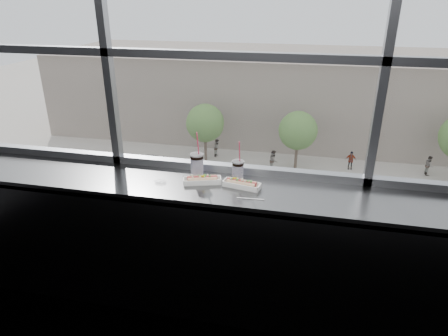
% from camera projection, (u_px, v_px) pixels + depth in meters
% --- Properties ---
extents(wall_back_lower, '(6.00, 0.00, 6.00)m').
position_uv_depth(wall_back_lower, '(234.00, 231.00, 3.40)').
color(wall_back_lower, black).
rests_on(wall_back_lower, ground).
extents(window_glass, '(6.00, 0.00, 6.00)m').
position_uv_depth(window_glass, '(238.00, 10.00, 2.71)').
color(window_glass, silver).
rests_on(window_glass, ground).
extents(window_mullions, '(6.00, 0.08, 2.40)m').
position_uv_depth(window_mullions, '(237.00, 10.00, 2.69)').
color(window_mullions, gray).
rests_on(window_mullions, ground).
extents(counter, '(6.00, 0.55, 0.06)m').
position_uv_depth(counter, '(228.00, 191.00, 2.94)').
color(counter, slate).
rests_on(counter, ground).
extents(counter_fascia, '(6.00, 0.04, 1.04)m').
position_uv_depth(counter_fascia, '(220.00, 269.00, 2.92)').
color(counter_fascia, slate).
rests_on(counter_fascia, ground).
extents(hotdog_tray_left, '(0.30, 0.17, 0.07)m').
position_uv_depth(hotdog_tray_left, '(202.00, 180.00, 2.98)').
color(hotdog_tray_left, white).
rests_on(hotdog_tray_left, counter).
extents(hotdog_tray_right, '(0.29, 0.14, 0.07)m').
position_uv_depth(hotdog_tray_right, '(242.00, 184.00, 2.91)').
color(hotdog_tray_right, white).
rests_on(hotdog_tray_right, counter).
extents(soda_cup_left, '(0.10, 0.10, 0.38)m').
position_uv_depth(soda_cup_left, '(197.00, 165.00, 3.02)').
color(soda_cup_left, white).
rests_on(soda_cup_left, counter).
extents(soda_cup_right, '(0.09, 0.09, 0.34)m').
position_uv_depth(soda_cup_right, '(238.00, 171.00, 2.95)').
color(soda_cup_right, white).
rests_on(soda_cup_right, counter).
extents(loose_straw, '(0.19, 0.02, 0.01)m').
position_uv_depth(loose_straw, '(250.00, 199.00, 2.76)').
color(loose_straw, white).
rests_on(loose_straw, counter).
extents(wrapper, '(0.10, 0.07, 0.02)m').
position_uv_depth(wrapper, '(160.00, 181.00, 2.99)').
color(wrapper, silver).
rests_on(wrapper, counter).
extents(plaza_ground, '(120.00, 120.00, 0.00)m').
position_uv_depth(plaza_ground, '(304.00, 117.00, 46.92)').
color(plaza_ground, '#B7AEA2').
rests_on(plaza_ground, ground).
extents(street_asphalt, '(80.00, 10.00, 0.06)m').
position_uv_depth(street_asphalt, '(292.00, 217.00, 25.91)').
color(street_asphalt, black).
rests_on(street_asphalt, plaza_ground).
extents(far_sidewalk, '(80.00, 6.00, 0.04)m').
position_uv_depth(far_sidewalk, '(298.00, 169.00, 33.06)').
color(far_sidewalk, '#B7AEA2').
rests_on(far_sidewalk, plaza_ground).
extents(far_building, '(50.00, 14.00, 8.00)m').
position_uv_depth(far_building, '(306.00, 94.00, 40.39)').
color(far_building, gray).
rests_on(far_building, plaza_ground).
extents(car_far_a, '(3.14, 6.48, 2.09)m').
position_uv_depth(car_far_a, '(155.00, 164.00, 31.22)').
color(car_far_a, black).
rests_on(car_far_a, street_asphalt).
extents(car_near_a, '(2.98, 6.16, 1.99)m').
position_uv_depth(car_near_a, '(83.00, 213.00, 24.38)').
color(car_near_a, gray).
rests_on(car_near_a, street_asphalt).
extents(car_near_c, '(2.99, 5.94, 1.90)m').
position_uv_depth(car_near_c, '(257.00, 234.00, 22.29)').
color(car_near_c, '#B73143').
rests_on(car_near_c, street_asphalt).
extents(car_near_b, '(3.04, 6.71, 2.20)m').
position_uv_depth(car_near_b, '(158.00, 220.00, 23.38)').
color(car_near_b, black).
rests_on(car_near_b, street_asphalt).
extents(pedestrian_d, '(0.62, 0.83, 1.87)m').
position_uv_depth(pedestrian_d, '(429.00, 164.00, 31.58)').
color(pedestrian_d, '#66605B').
rests_on(pedestrian_d, far_sidewalk).
extents(pedestrian_b, '(0.69, 0.92, 2.07)m').
position_uv_depth(pedestrian_b, '(274.00, 158.00, 32.30)').
color(pedestrian_b, '#66605B').
rests_on(pedestrian_b, far_sidewalk).
extents(pedestrian_c, '(0.83, 0.62, 1.86)m').
position_uv_depth(pedestrian_c, '(351.00, 158.00, 32.57)').
color(pedestrian_c, '#66605B').
rests_on(pedestrian_c, far_sidewalk).
extents(pedestrian_a, '(0.63, 0.84, 1.89)m').
position_uv_depth(pedestrian_a, '(217.00, 146.00, 35.15)').
color(pedestrian_a, '#66605B').
rests_on(pedestrian_a, far_sidewalk).
extents(tree_left, '(3.22, 3.22, 5.03)m').
position_uv_depth(tree_left, '(205.00, 123.00, 33.25)').
color(tree_left, '#47382B').
rests_on(tree_left, far_sidewalk).
extents(tree_center, '(3.12, 3.12, 4.87)m').
position_uv_depth(tree_center, '(298.00, 131.00, 31.78)').
color(tree_center, '#47382B').
rests_on(tree_center, far_sidewalk).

